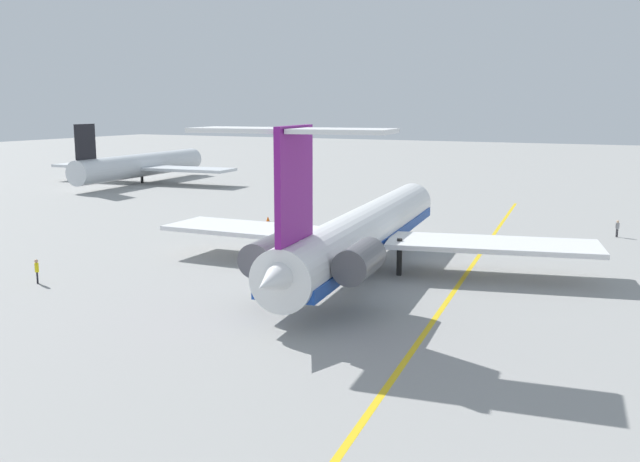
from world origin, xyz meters
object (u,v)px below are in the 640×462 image
at_px(main_jetliner, 362,232).
at_px(ground_crew_portside, 617,226).
at_px(safety_cone_nose, 268,219).
at_px(airliner_mid_left, 145,165).
at_px(ground_crew_near_tail, 37,268).

relative_size(main_jetliner, ground_crew_portside, 23.80).
height_order(main_jetliner, safety_cone_nose, main_jetliner).
bearing_deg(ground_crew_portside, safety_cone_nose, 62.14).
relative_size(airliner_mid_left, ground_crew_near_tail, 18.66).
height_order(airliner_mid_left, ground_crew_portside, airliner_mid_left).
relative_size(main_jetliner, ground_crew_near_tail, 22.15).
bearing_deg(safety_cone_nose, airliner_mid_left, 56.46).
bearing_deg(ground_crew_near_tail, main_jetliner, 175.99).
xyz_separation_m(airliner_mid_left, ground_crew_near_tail, (-57.66, -38.31, -1.83)).
bearing_deg(ground_crew_near_tail, ground_crew_portside, -172.38).
xyz_separation_m(main_jetliner, airliner_mid_left, (43.92, 58.05, -0.21)).
bearing_deg(safety_cone_nose, main_jetliner, -133.52).
bearing_deg(ground_crew_portside, ground_crew_near_tail, 97.90).
height_order(main_jetliner, ground_crew_near_tail, main_jetliner).
relative_size(airliner_mid_left, safety_cone_nose, 61.39).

